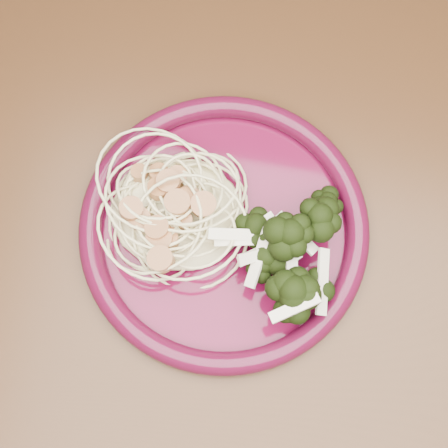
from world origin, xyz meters
TOP-DOWN VIEW (x-y plane):
  - dining_table at (0.00, 0.00)m, footprint 1.20×0.80m
  - dinner_plate at (-0.05, 0.04)m, footprint 0.27×0.27m
  - spaghetti_pile at (-0.09, 0.04)m, footprint 0.13×0.11m
  - scallop_cluster at (-0.09, 0.04)m, footprint 0.12×0.12m
  - broccoli_pile at (0.00, 0.03)m, footprint 0.09×0.14m
  - onion_garnish at (0.00, 0.03)m, footprint 0.06×0.09m

SIDE VIEW (x-z plane):
  - dining_table at x=0.00m, z-range 0.28..1.03m
  - dinner_plate at x=-0.05m, z-range 0.75..0.77m
  - spaghetti_pile at x=-0.09m, z-range 0.76..0.78m
  - broccoli_pile at x=0.00m, z-range 0.76..0.80m
  - scallop_cluster at x=-0.09m, z-range 0.78..0.82m
  - onion_garnish at x=0.00m, z-range 0.78..0.83m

